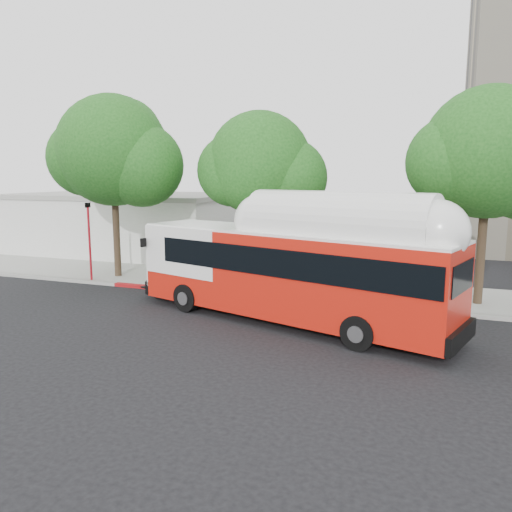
{
  "coord_description": "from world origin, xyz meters",
  "views": [
    {
      "loc": [
        7.2,
        -16.96,
        5.58
      ],
      "look_at": [
        -0.09,
        3.0,
        2.12
      ],
      "focal_mm": 35.0,
      "sensor_mm": 36.0,
      "label": 1
    }
  ],
  "objects": [
    {
      "name": "ground",
      "position": [
        0.0,
        0.0,
        0.0
      ],
      "size": [
        120.0,
        120.0,
        0.0
      ],
      "primitive_type": "plane",
      "color": "black",
      "rests_on": "ground"
    },
    {
      "name": "street_tree_mid",
      "position": [
        -0.59,
        6.06,
        5.91
      ],
      "size": [
        5.75,
        5.0,
        8.62
      ],
      "color": "#2D2116",
      "rests_on": "ground"
    },
    {
      "name": "street_tree_right",
      "position": [
        9.44,
        5.86,
        6.26
      ],
      "size": [
        6.21,
        5.4,
        9.18
      ],
      "color": "#2D2116",
      "rests_on": "ground"
    },
    {
      "name": "red_curb_segment",
      "position": [
        -3.0,
        3.9,
        0.08
      ],
      "size": [
        10.0,
        0.32,
        0.16
      ],
      "primitive_type": "cube",
      "color": "#A01114",
      "rests_on": "ground"
    },
    {
      "name": "street_tree_left",
      "position": [
        -8.53,
        5.56,
        6.6
      ],
      "size": [
        6.67,
        5.8,
        9.74
      ],
      "color": "#2D2116",
      "rests_on": "ground"
    },
    {
      "name": "signal_pole",
      "position": [
        -9.68,
        4.12,
        2.14
      ],
      "size": [
        0.12,
        0.39,
        4.17
      ],
      "color": "#AD121E",
      "rests_on": "ground"
    },
    {
      "name": "low_commercial_bldg",
      "position": [
        -14.0,
        14.0,
        2.15
      ],
      "size": [
        16.2,
        10.2,
        4.25
      ],
      "color": "silver",
      "rests_on": "ground"
    },
    {
      "name": "curb_strip",
      "position": [
        0.0,
        3.9,
        0.07
      ],
      "size": [
        60.0,
        0.3,
        0.15
      ],
      "primitive_type": "cube",
      "color": "gray",
      "rests_on": "ground"
    },
    {
      "name": "sidewalk",
      "position": [
        0.0,
        6.5,
        0.07
      ],
      "size": [
        60.0,
        5.0,
        0.15
      ],
      "primitive_type": "cube",
      "color": "gray",
      "rests_on": "ground"
    },
    {
      "name": "transit_bus",
      "position": [
        2.04,
        0.81,
        1.89
      ],
      "size": [
        13.75,
        6.3,
        4.04
      ],
      "rotation": [
        0.0,
        0.0,
        -0.29
      ],
      "color": "red",
      "rests_on": "ground"
    }
  ]
}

